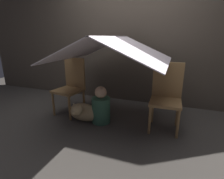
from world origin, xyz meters
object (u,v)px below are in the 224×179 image
person_front (101,107)px  dog (83,112)px  chair_left (71,85)px  chair_right (166,94)px

person_front → dog: (-0.27, -0.08, -0.08)m
chair_left → person_front: (0.62, -0.18, -0.26)m
chair_left → person_front: bearing=-6.6°
chair_left → chair_right: 1.54m
chair_right → person_front: 0.97m
chair_left → chair_right: bearing=9.3°
chair_left → dog: 0.55m
chair_left → dog: chair_left is taller
chair_right → chair_left: bearing=178.4°
chair_right → person_front: size_ratio=1.64×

